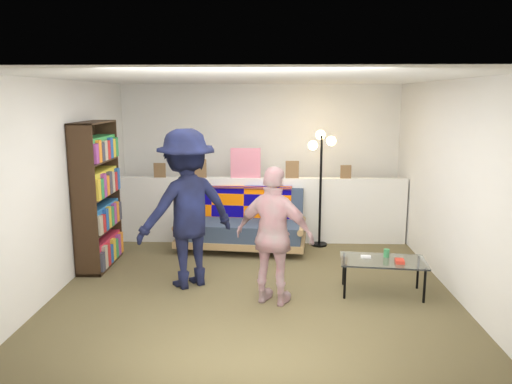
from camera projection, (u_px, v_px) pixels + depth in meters
ground at (255, 285)px, 5.95m from camera, size 5.00×5.00×0.00m
room_shell at (256, 141)px, 6.09m from camera, size 4.60×5.05×2.45m
half_wall_ledge at (259, 210)px, 7.62m from camera, size 4.45×0.15×1.00m
ledge_decor at (244, 166)px, 7.48m from camera, size 2.97×0.02×0.45m
futon_sofa at (243, 224)px, 7.31m from camera, size 1.93×1.07×0.79m
bookshelf at (97, 200)px, 6.48m from camera, size 0.32×0.95×1.90m
coffee_table at (384, 262)px, 5.62m from camera, size 1.00×0.62×0.49m
floor_lamp at (321, 165)px, 7.32m from camera, size 0.40×0.33×1.72m
person_left at (187, 209)px, 5.79m from camera, size 1.37×1.26×1.85m
person_right at (274, 236)px, 5.30m from camera, size 0.95×0.67×1.50m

